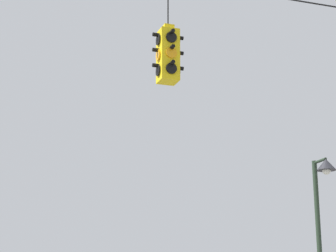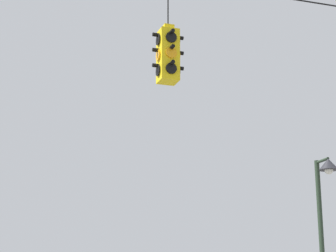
% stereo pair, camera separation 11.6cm
% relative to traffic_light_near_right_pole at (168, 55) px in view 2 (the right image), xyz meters
% --- Properties ---
extents(traffic_light_near_right_pole, '(0.58, 0.58, 2.11)m').
position_rel_traffic_light_near_right_pole_xyz_m(traffic_light_near_right_pole, '(0.00, 0.00, 0.00)').
color(traffic_light_near_right_pole, yellow).
extents(street_lamp, '(0.47, 0.81, 5.17)m').
position_rel_traffic_light_near_right_pole_xyz_m(street_lamp, '(5.03, 3.22, -2.28)').
color(street_lamp, '#233323').
rests_on(street_lamp, ground_plane).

